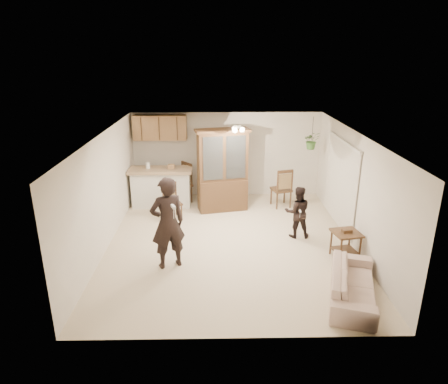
{
  "coord_description": "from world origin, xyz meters",
  "views": [
    {
      "loc": [
        -0.3,
        -8.25,
        4.15
      ],
      "look_at": [
        -0.13,
        0.4,
        1.09
      ],
      "focal_mm": 32.0,
      "sensor_mm": 36.0,
      "label": 1
    }
  ],
  "objects_px": {
    "sofa": "(354,280)",
    "chair_hutch_left": "(181,192)",
    "china_hutch": "(222,171)",
    "side_table": "(345,244)",
    "chair_hutch_right": "(281,195)",
    "adult": "(168,225)",
    "chair_bar": "(173,209)",
    "child": "(298,210)"
  },
  "relations": [
    {
      "from": "side_table",
      "to": "sofa",
      "type": "bearing_deg",
      "value": -101.94
    },
    {
      "from": "adult",
      "to": "chair_hutch_right",
      "type": "bearing_deg",
      "value": -153.44
    },
    {
      "from": "china_hutch",
      "to": "side_table",
      "type": "xyz_separation_m",
      "value": [
        2.54,
        -2.81,
        -0.8
      ]
    },
    {
      "from": "china_hutch",
      "to": "chair_bar",
      "type": "height_order",
      "value": "china_hutch"
    },
    {
      "from": "adult",
      "to": "chair_bar",
      "type": "xyz_separation_m",
      "value": [
        -0.18,
        2.45,
        -0.63
      ]
    },
    {
      "from": "sofa",
      "to": "chair_hutch_left",
      "type": "height_order",
      "value": "chair_hutch_left"
    },
    {
      "from": "child",
      "to": "chair_hutch_left",
      "type": "height_order",
      "value": "child"
    },
    {
      "from": "adult",
      "to": "chair_hutch_left",
      "type": "relative_size",
      "value": 1.56
    },
    {
      "from": "sofa",
      "to": "chair_hutch_left",
      "type": "bearing_deg",
      "value": 52.38
    },
    {
      "from": "adult",
      "to": "chair_bar",
      "type": "distance_m",
      "value": 2.54
    },
    {
      "from": "sofa",
      "to": "child",
      "type": "relative_size",
      "value": 1.39
    },
    {
      "from": "adult",
      "to": "chair_bar",
      "type": "height_order",
      "value": "adult"
    },
    {
      "from": "side_table",
      "to": "chair_hutch_left",
      "type": "xyz_separation_m",
      "value": [
        -3.73,
        3.38,
        0.02
      ]
    },
    {
      "from": "china_hutch",
      "to": "chair_hutch_right",
      "type": "relative_size",
      "value": 2.0
    },
    {
      "from": "chair_bar",
      "to": "chair_hutch_right",
      "type": "xyz_separation_m",
      "value": [
        2.96,
        0.84,
        0.05
      ]
    },
    {
      "from": "chair_hutch_right",
      "to": "chair_hutch_left",
      "type": "bearing_deg",
      "value": -22.57
    },
    {
      "from": "sofa",
      "to": "child",
      "type": "bearing_deg",
      "value": 28.8
    },
    {
      "from": "sofa",
      "to": "china_hutch",
      "type": "distance_m",
      "value": 4.87
    },
    {
      "from": "china_hutch",
      "to": "chair_hutch_left",
      "type": "distance_m",
      "value": 1.53
    },
    {
      "from": "chair_hutch_left",
      "to": "child",
      "type": "bearing_deg",
      "value": 11.19
    },
    {
      "from": "child",
      "to": "chair_hutch_right",
      "type": "xyz_separation_m",
      "value": [
        -0.07,
        1.97,
        -0.36
      ]
    },
    {
      "from": "child",
      "to": "side_table",
      "type": "xyz_separation_m",
      "value": [
        0.83,
        -1.05,
        -0.37
      ]
    },
    {
      "from": "child",
      "to": "china_hutch",
      "type": "distance_m",
      "value": 2.5
    },
    {
      "from": "child",
      "to": "chair_bar",
      "type": "xyz_separation_m",
      "value": [
        -3.02,
        1.14,
        -0.41
      ]
    },
    {
      "from": "china_hutch",
      "to": "chair_hutch_left",
      "type": "relative_size",
      "value": 1.93
    },
    {
      "from": "side_table",
      "to": "adult",
      "type": "bearing_deg",
      "value": -175.9
    },
    {
      "from": "child",
      "to": "chair_hutch_right",
      "type": "relative_size",
      "value": 1.21
    },
    {
      "from": "child",
      "to": "chair_hutch_left",
      "type": "xyz_separation_m",
      "value": [
        -2.9,
        2.33,
        -0.35
      ]
    },
    {
      "from": "child",
      "to": "chair_hutch_right",
      "type": "height_order",
      "value": "child"
    },
    {
      "from": "child",
      "to": "chair_hutch_left",
      "type": "bearing_deg",
      "value": -37.61
    },
    {
      "from": "adult",
      "to": "child",
      "type": "relative_size",
      "value": 1.33
    },
    {
      "from": "sofa",
      "to": "chair_hutch_left",
      "type": "xyz_separation_m",
      "value": [
        -3.42,
        4.83,
        -0.04
      ]
    },
    {
      "from": "adult",
      "to": "chair_bar",
      "type": "relative_size",
      "value": 1.91
    },
    {
      "from": "side_table",
      "to": "chair_bar",
      "type": "relative_size",
      "value": 0.7
    },
    {
      "from": "child",
      "to": "china_hutch",
      "type": "relative_size",
      "value": 0.6
    },
    {
      "from": "adult",
      "to": "child",
      "type": "height_order",
      "value": "adult"
    },
    {
      "from": "child",
      "to": "china_hutch",
      "type": "height_order",
      "value": "china_hutch"
    },
    {
      "from": "china_hutch",
      "to": "chair_hutch_left",
      "type": "height_order",
      "value": "china_hutch"
    },
    {
      "from": "child",
      "to": "chair_hutch_right",
      "type": "bearing_deg",
      "value": -86.84
    },
    {
      "from": "side_table",
      "to": "chair_hutch_left",
      "type": "bearing_deg",
      "value": 137.8
    },
    {
      "from": "chair_bar",
      "to": "chair_hutch_right",
      "type": "distance_m",
      "value": 3.07
    },
    {
      "from": "china_hutch",
      "to": "side_table",
      "type": "height_order",
      "value": "china_hutch"
    }
  ]
}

